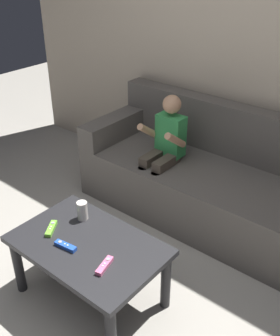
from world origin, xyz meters
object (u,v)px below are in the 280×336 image
at_px(couch, 211,181).
at_px(game_remote_blue_center, 65,246).
at_px(coffee_table, 88,252).
at_px(game_remote_lime_far_corner, 51,229).
at_px(person_seated_on_couch, 164,148).
at_px(game_remote_pink_near_edge, 105,266).
at_px(soda_can, 82,211).

relative_size(couch, game_remote_blue_center, 14.17).
xyz_separation_m(couch, game_remote_blue_center, (-0.17, -1.35, 0.14)).
height_order(coffee_table, game_remote_lime_far_corner, game_remote_lime_far_corner).
xyz_separation_m(person_seated_on_couch, game_remote_blue_center, (0.17, -1.17, -0.11)).
bearing_deg(game_remote_pink_near_edge, soda_can, 150.84).
bearing_deg(soda_can, coffee_table, -37.17).
bearing_deg(person_seated_on_couch, soda_can, -86.81).
height_order(couch, soda_can, couch).
bearing_deg(game_remote_lime_far_corner, person_seated_on_couch, 89.39).
height_order(coffee_table, game_remote_pink_near_edge, game_remote_pink_near_edge).
xyz_separation_m(couch, game_remote_lime_far_corner, (-0.36, -1.30, 0.14)).
bearing_deg(coffee_table, soda_can, 142.83).
height_order(couch, game_remote_lime_far_corner, couch).
xyz_separation_m(person_seated_on_couch, coffee_table, (0.24, -1.06, -0.19)).
relative_size(couch, game_remote_pink_near_edge, 14.09).
bearing_deg(game_remote_pink_near_edge, game_remote_lime_far_corner, 177.06).
height_order(game_remote_blue_center, soda_can, soda_can).
xyz_separation_m(game_remote_pink_near_edge, game_remote_blue_center, (-0.28, -0.03, 0.00)).
relative_size(couch, game_remote_lime_far_corner, 14.90).
relative_size(coffee_table, game_remote_blue_center, 6.17).
distance_m(couch, game_remote_lime_far_corner, 1.35).
height_order(couch, person_seated_on_couch, person_seated_on_couch).
relative_size(game_remote_lime_far_corner, soda_can, 1.12).
height_order(person_seated_on_couch, game_remote_blue_center, person_seated_on_couch).
relative_size(coffee_table, soda_can, 7.27).
bearing_deg(soda_can, game_remote_blue_center, -64.13).
bearing_deg(game_remote_blue_center, person_seated_on_couch, 98.44).
bearing_deg(game_remote_blue_center, coffee_table, 56.81).
distance_m(couch, coffee_table, 1.25).
relative_size(person_seated_on_couch, game_remote_pink_near_edge, 6.62).
relative_size(game_remote_pink_near_edge, game_remote_blue_center, 1.01).
height_order(game_remote_blue_center, game_remote_lime_far_corner, same).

